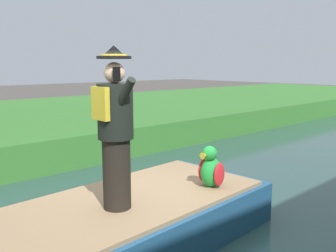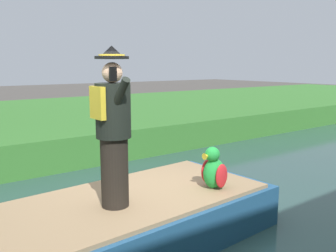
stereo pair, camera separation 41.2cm
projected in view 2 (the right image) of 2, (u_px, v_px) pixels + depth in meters
ground_plane at (147, 244)px, 4.86m from camera, size 80.00×80.00×0.00m
canal_water at (147, 241)px, 4.85m from camera, size 6.96×48.00×0.10m
boat at (118, 224)px, 4.54m from camera, size 2.03×4.29×0.61m
person_pirate at (113, 129)px, 4.16m from camera, size 0.61×0.42×1.85m
parrot_plush at (214, 170)px, 4.90m from camera, size 0.36×0.34×0.57m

